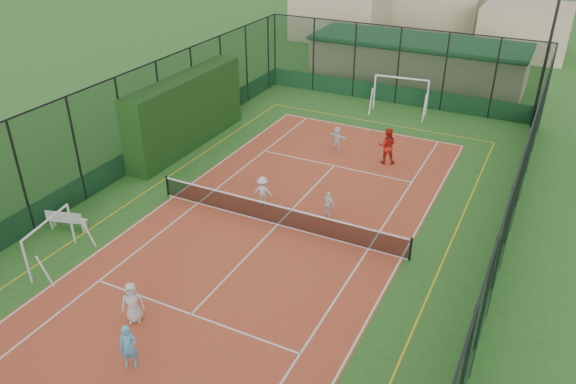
% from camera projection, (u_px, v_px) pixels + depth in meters
% --- Properties ---
extents(ground, '(300.00, 300.00, 0.00)m').
position_uv_depth(ground, '(278.00, 225.00, 24.13)').
color(ground, '#2C5D20').
rests_on(ground, ground).
extents(court_slab, '(11.17, 23.97, 0.01)m').
position_uv_depth(court_slab, '(278.00, 225.00, 24.13)').
color(court_slab, '#AB3B26').
rests_on(court_slab, ground).
extents(tennis_net, '(11.67, 0.12, 1.06)m').
position_uv_depth(tennis_net, '(277.00, 214.00, 23.88)').
color(tennis_net, black).
rests_on(tennis_net, ground).
extents(perimeter_fence, '(18.12, 34.12, 5.00)m').
position_uv_depth(perimeter_fence, '(277.00, 173.00, 22.92)').
color(perimeter_fence, black).
rests_on(perimeter_fence, ground).
extents(floodlight_ne, '(0.60, 0.26, 8.25)m').
position_uv_depth(floodlight_ne, '(546.00, 59.00, 31.79)').
color(floodlight_ne, black).
rests_on(floodlight_ne, ground).
extents(clubhouse, '(15.20, 7.20, 3.15)m').
position_uv_depth(clubhouse, '(417.00, 61.00, 40.61)').
color(clubhouse, tan).
rests_on(clubhouse, ground).
extents(hedge_left, '(1.35, 9.01, 3.94)m').
position_uv_depth(hedge_left, '(186.00, 112.00, 30.54)').
color(hedge_left, black).
rests_on(hedge_left, ground).
extents(white_bench, '(1.70, 0.89, 0.92)m').
position_uv_depth(white_bench, '(68.00, 219.00, 23.65)').
color(white_bench, white).
rests_on(white_bench, ground).
extents(futsal_goal_near, '(2.89, 1.31, 1.80)m').
position_uv_depth(futsal_goal_near, '(50.00, 242.00, 21.37)').
color(futsal_goal_near, white).
rests_on(futsal_goal_near, ground).
extents(futsal_goal_far, '(3.55, 1.35, 2.23)m').
position_uv_depth(futsal_goal_far, '(400.00, 95.00, 35.50)').
color(futsal_goal_far, white).
rests_on(futsal_goal_far, ground).
extents(child_near_left, '(0.88, 0.82, 1.51)m').
position_uv_depth(child_near_left, '(133.00, 302.00, 18.50)').
color(child_near_left, silver).
rests_on(child_near_left, court_slab).
extents(child_near_mid, '(0.65, 0.59, 1.50)m').
position_uv_depth(child_near_mid, '(129.00, 347.00, 16.75)').
color(child_near_mid, '#54B0EF').
rests_on(child_near_mid, court_slab).
extents(child_far_left, '(1.03, 0.76, 1.43)m').
position_uv_depth(child_far_left, '(263.00, 191.00, 25.26)').
color(child_far_left, silver).
rests_on(child_far_left, court_slab).
extents(child_far_right, '(0.78, 0.54, 1.22)m').
position_uv_depth(child_far_right, '(328.00, 204.00, 24.44)').
color(child_far_right, white).
rests_on(child_far_right, court_slab).
extents(child_far_back, '(1.28, 0.63, 1.32)m').
position_uv_depth(child_far_back, '(337.00, 138.00, 30.69)').
color(child_far_back, white).
rests_on(child_far_back, court_slab).
extents(coach, '(1.12, 0.98, 1.94)m').
position_uv_depth(coach, '(387.00, 146.00, 29.00)').
color(coach, '#B11E12').
rests_on(coach, court_slab).
extents(tennis_balls, '(1.31, 0.94, 0.07)m').
position_uv_depth(tennis_balls, '(294.00, 212.00, 24.99)').
color(tennis_balls, '#CCE033').
rests_on(tennis_balls, court_slab).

